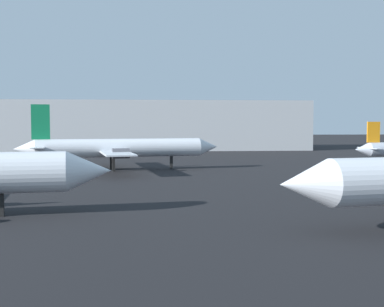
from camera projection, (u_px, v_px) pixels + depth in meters
airplane_distant at (118, 148)px, 75.11m from camera, size 30.91×24.98×9.92m
terminal_building at (146, 125)px, 137.27m from camera, size 87.79×23.02×13.16m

